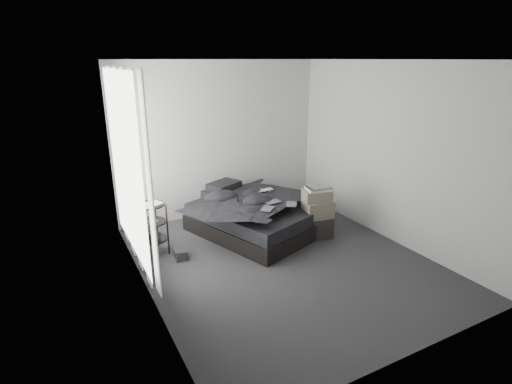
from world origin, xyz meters
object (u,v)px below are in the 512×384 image
side_stand (152,230)px  bed (253,225)px  laptop (266,187)px  box_lower (316,226)px

side_stand → bed: bearing=-0.3°
bed → laptop: bearing=7.5°
laptop → side_stand: side_stand is taller
laptop → box_lower: 1.00m
box_lower → bed: bearing=144.0°
bed → side_stand: 1.59m
laptop → box_lower: size_ratio=0.66×
bed → side_stand: bearing=160.9°
bed → side_stand: side_stand is taller
bed → laptop: 0.64m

